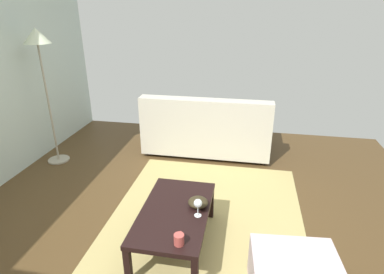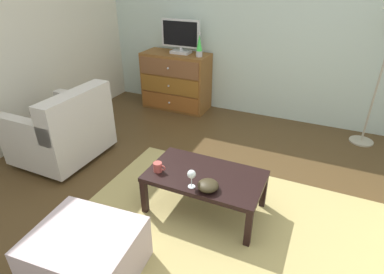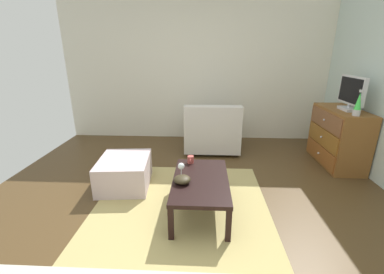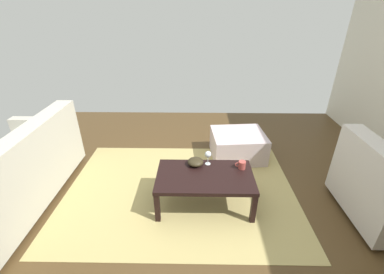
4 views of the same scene
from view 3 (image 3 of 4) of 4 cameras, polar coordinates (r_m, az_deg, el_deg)
ground_plane at (r=2.82m, az=1.55°, el=-17.16°), size 5.67×5.15×0.05m
wall_plain_left at (r=4.89m, az=2.43°, el=14.70°), size 0.12×5.15×2.58m
area_rug at (r=2.65m, az=-3.13°, el=-19.03°), size 2.60×1.90×0.01m
dresser at (r=4.34m, az=29.91°, el=-0.01°), size 0.99×0.49×0.84m
tv at (r=4.14m, az=32.14°, el=8.36°), size 0.58×0.18×0.47m
lava_lamp at (r=3.85m, az=33.21°, el=6.13°), size 0.09×0.09×0.33m
coffee_table at (r=2.69m, az=1.94°, el=-10.16°), size 0.99×0.57×0.37m
wine_glass at (r=2.66m, az=-2.45°, el=-6.65°), size 0.07×0.07×0.16m
mug at (r=3.00m, az=-0.32°, el=-5.09°), size 0.11×0.08×0.08m
bowl_decorative at (r=2.57m, az=-2.21°, el=-9.50°), size 0.17×0.17×0.08m
armchair at (r=4.32m, az=4.55°, el=1.32°), size 0.80×0.90×0.82m
ottoman at (r=3.34m, az=-14.85°, el=-7.63°), size 0.75×0.66×0.36m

